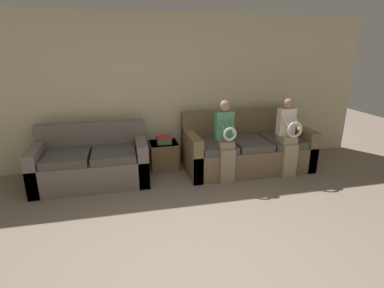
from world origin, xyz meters
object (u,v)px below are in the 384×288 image
at_px(couch_main, 246,149).
at_px(book_stack, 164,140).
at_px(side_shelf, 164,155).
at_px(child_right_seated, 288,134).
at_px(child_left_seated, 225,138).
at_px(couch_side, 92,162).

xyz_separation_m(couch_main, book_stack, (-1.38, 0.29, 0.18)).
bearing_deg(side_shelf, child_right_seated, -20.23).
relative_size(couch_main, child_right_seated, 1.70).
xyz_separation_m(child_left_seated, book_stack, (-0.85, 0.71, -0.19)).
xyz_separation_m(couch_side, child_right_seated, (3.07, -0.40, 0.37)).
bearing_deg(side_shelf, child_left_seated, -39.10).
bearing_deg(couch_main, child_right_seated, -38.35).
distance_m(child_left_seated, side_shelf, 1.20).
distance_m(couch_main, book_stack, 1.42).
height_order(couch_main, book_stack, couch_main).
relative_size(couch_side, child_left_seated, 1.33).
height_order(side_shelf, book_stack, book_stack).
bearing_deg(side_shelf, couch_main, -11.77).
bearing_deg(child_right_seated, couch_side, 172.59).
height_order(child_left_seated, side_shelf, child_left_seated).
height_order(child_right_seated, side_shelf, child_right_seated).
bearing_deg(book_stack, child_right_seated, -20.45).
bearing_deg(couch_side, couch_main, 0.39).
distance_m(couch_side, book_stack, 1.22).
height_order(couch_side, child_right_seated, child_right_seated).
bearing_deg(couch_side, child_right_seated, -7.41).
xyz_separation_m(side_shelf, book_stack, (0.01, 0.00, 0.27)).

